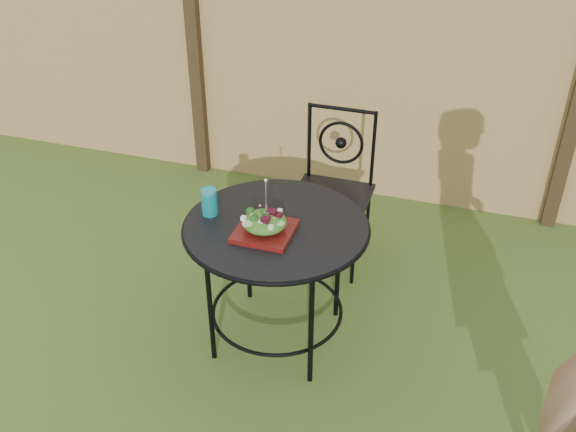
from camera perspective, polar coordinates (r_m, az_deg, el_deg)
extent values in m
plane|color=#294917|center=(3.21, -1.80, -16.88)|extent=(60.00, 60.00, 0.00)
cube|color=tan|center=(4.49, 7.62, 12.21)|extent=(8.00, 0.05, 1.80)
cube|color=black|center=(4.82, -8.24, 14.20)|extent=(0.09, 0.09, 1.90)
cylinder|color=black|center=(3.13, -1.06, -0.87)|extent=(0.90, 0.90, 0.02)
torus|color=black|center=(3.13, -1.06, -0.96)|extent=(0.92, 0.92, 0.02)
torus|color=black|center=(3.45, -0.97, -8.31)|extent=(0.70, 0.70, 0.02)
cylinder|color=black|center=(3.48, 4.48, -4.33)|extent=(0.03, 0.03, 0.71)
cylinder|color=black|center=(3.61, -3.59, -2.80)|extent=(0.03, 0.03, 0.71)
cylinder|color=black|center=(3.23, -6.95, -7.88)|extent=(0.03, 0.03, 0.71)
cylinder|color=black|center=(3.09, 2.07, -9.87)|extent=(0.03, 0.03, 0.71)
cube|color=black|center=(3.88, 3.81, 1.62)|extent=(0.46, 0.46, 0.03)
cylinder|color=black|center=(3.84, 4.88, 9.45)|extent=(0.42, 0.02, 0.02)
torus|color=black|center=(3.93, 4.73, 6.50)|extent=(0.28, 0.02, 0.28)
cylinder|color=black|center=(3.89, 0.08, -2.27)|extent=(0.02, 0.02, 0.44)
cylinder|color=black|center=(3.81, 5.83, -3.32)|extent=(0.02, 0.02, 0.44)
cylinder|color=black|center=(4.21, 1.76, 0.68)|extent=(0.02, 0.02, 0.44)
cylinder|color=black|center=(4.13, 7.08, -0.23)|extent=(0.02, 0.02, 0.44)
cylinder|color=black|center=(3.98, 1.91, 6.65)|extent=(0.02, 0.02, 0.50)
cylinder|color=black|center=(3.91, 7.58, 5.80)|extent=(0.02, 0.02, 0.50)
cube|color=#4D0B0B|center=(3.05, -2.07, -1.34)|extent=(0.27, 0.27, 0.02)
ellipsoid|color=#235614|center=(3.03, -2.09, -0.52)|extent=(0.21, 0.21, 0.08)
cylinder|color=silver|center=(2.95, -1.95, 1.56)|extent=(0.01, 0.01, 0.18)
cylinder|color=#0C8C95|center=(3.19, -7.01, 1.25)|extent=(0.08, 0.08, 0.14)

